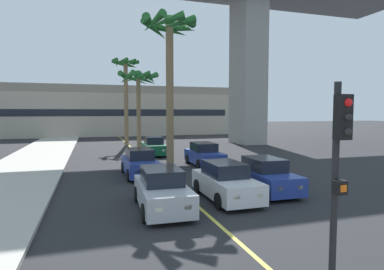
{
  "coord_description": "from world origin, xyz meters",
  "views": [
    {
      "loc": [
        -3.92,
        1.5,
        3.69
      ],
      "look_at": [
        0.0,
        14.0,
        2.75
      ],
      "focal_mm": 30.18,
      "sensor_mm": 36.0,
      "label": 1
    }
  ],
  "objects_px": {
    "car_queue_fourth": "(265,176)",
    "car_queue_fifth": "(225,182)",
    "car_queue_sixth": "(140,163)",
    "car_queue_front": "(154,147)",
    "palm_tree_mid_median": "(170,47)",
    "car_queue_third": "(162,190)",
    "palm_tree_far_median": "(139,86)",
    "traffic_light_median_near": "(338,169)",
    "car_queue_second": "(204,155)",
    "palm_tree_near_median": "(126,78)"
  },
  "relations": [
    {
      "from": "car_queue_fourth",
      "to": "car_queue_fifth",
      "type": "relative_size",
      "value": 1.01
    },
    {
      "from": "car_queue_fifth",
      "to": "car_queue_sixth",
      "type": "distance_m",
      "value": 6.65
    },
    {
      "from": "car_queue_front",
      "to": "car_queue_fourth",
      "type": "bearing_deg",
      "value": -79.6
    },
    {
      "from": "palm_tree_mid_median",
      "to": "car_queue_third",
      "type": "bearing_deg",
      "value": -107.04
    },
    {
      "from": "car_queue_sixth",
      "to": "palm_tree_far_median",
      "type": "bearing_deg",
      "value": 82.15
    },
    {
      "from": "car_queue_fourth",
      "to": "palm_tree_mid_median",
      "type": "height_order",
      "value": "palm_tree_mid_median"
    },
    {
      "from": "traffic_light_median_near",
      "to": "palm_tree_far_median",
      "type": "xyz_separation_m",
      "value": [
        -0.43,
        20.95,
        3.02
      ]
    },
    {
      "from": "car_queue_sixth",
      "to": "car_queue_third",
      "type": "bearing_deg",
      "value": -91.2
    },
    {
      "from": "traffic_light_median_near",
      "to": "palm_tree_mid_median",
      "type": "distance_m",
      "value": 13.28
    },
    {
      "from": "car_queue_front",
      "to": "car_queue_sixth",
      "type": "bearing_deg",
      "value": -105.73
    },
    {
      "from": "car_queue_second",
      "to": "car_queue_sixth",
      "type": "height_order",
      "value": "same"
    },
    {
      "from": "car_queue_fourth",
      "to": "palm_tree_near_median",
      "type": "distance_m",
      "value": 23.59
    },
    {
      "from": "car_queue_third",
      "to": "palm_tree_mid_median",
      "type": "xyz_separation_m",
      "value": [
        1.59,
        5.19,
        6.42
      ]
    },
    {
      "from": "car_queue_front",
      "to": "palm_tree_near_median",
      "type": "distance_m",
      "value": 10.65
    },
    {
      "from": "car_queue_sixth",
      "to": "palm_tree_near_median",
      "type": "xyz_separation_m",
      "value": [
        1.01,
        16.9,
        6.55
      ]
    },
    {
      "from": "car_queue_fourth",
      "to": "palm_tree_mid_median",
      "type": "relative_size",
      "value": 0.47
    },
    {
      "from": "traffic_light_median_near",
      "to": "palm_tree_mid_median",
      "type": "relative_size",
      "value": 0.48
    },
    {
      "from": "car_queue_front",
      "to": "palm_tree_near_median",
      "type": "relative_size",
      "value": 0.44
    },
    {
      "from": "car_queue_front",
      "to": "traffic_light_median_near",
      "type": "bearing_deg",
      "value": -92.64
    },
    {
      "from": "car_queue_sixth",
      "to": "palm_tree_mid_median",
      "type": "xyz_separation_m",
      "value": [
        1.45,
        -1.49,
        6.42
      ]
    },
    {
      "from": "car_queue_front",
      "to": "palm_tree_far_median",
      "type": "height_order",
      "value": "palm_tree_far_median"
    },
    {
      "from": "car_queue_second",
      "to": "car_queue_fifth",
      "type": "bearing_deg",
      "value": -103.58
    },
    {
      "from": "car_queue_front",
      "to": "palm_tree_near_median",
      "type": "bearing_deg",
      "value": 99.75
    },
    {
      "from": "car_queue_second",
      "to": "palm_tree_near_median",
      "type": "distance_m",
      "value": 16.42
    },
    {
      "from": "car_queue_front",
      "to": "car_queue_fifth",
      "type": "distance_m",
      "value": 14.69
    },
    {
      "from": "car_queue_second",
      "to": "palm_tree_far_median",
      "type": "distance_m",
      "value": 7.81
    },
    {
      "from": "car_queue_fifth",
      "to": "palm_tree_far_median",
      "type": "height_order",
      "value": "palm_tree_far_median"
    },
    {
      "from": "traffic_light_median_near",
      "to": "car_queue_front",
      "type": "bearing_deg",
      "value": 87.36
    },
    {
      "from": "car_queue_third",
      "to": "traffic_light_median_near",
      "type": "relative_size",
      "value": 0.99
    },
    {
      "from": "car_queue_fifth",
      "to": "car_queue_third",
      "type": "bearing_deg",
      "value": -167.89
    },
    {
      "from": "car_queue_front",
      "to": "palm_tree_mid_median",
      "type": "relative_size",
      "value": 0.47
    },
    {
      "from": "car_queue_second",
      "to": "car_queue_sixth",
      "type": "distance_m",
      "value": 5.28
    },
    {
      "from": "car_queue_front",
      "to": "car_queue_third",
      "type": "bearing_deg",
      "value": -99.53
    },
    {
      "from": "car_queue_front",
      "to": "car_queue_fourth",
      "type": "xyz_separation_m",
      "value": [
        2.58,
        -14.03,
        0.0
      ]
    },
    {
      "from": "car_queue_second",
      "to": "car_queue_fifth",
      "type": "height_order",
      "value": "same"
    },
    {
      "from": "car_queue_fifth",
      "to": "car_queue_sixth",
      "type": "xyz_separation_m",
      "value": [
        -2.73,
        6.06,
        0.0
      ]
    },
    {
      "from": "car_queue_fourth",
      "to": "car_queue_sixth",
      "type": "distance_m",
      "value": 7.37
    },
    {
      "from": "car_queue_fifth",
      "to": "car_queue_sixth",
      "type": "relative_size",
      "value": 0.99
    },
    {
      "from": "car_queue_second",
      "to": "car_queue_fourth",
      "type": "bearing_deg",
      "value": -88.12
    },
    {
      "from": "car_queue_second",
      "to": "car_queue_fifth",
      "type": "distance_m",
      "value": 8.61
    },
    {
      "from": "car_queue_front",
      "to": "car_queue_sixth",
      "type": "height_order",
      "value": "same"
    },
    {
      "from": "palm_tree_far_median",
      "to": "traffic_light_median_near",
      "type": "bearing_deg",
      "value": -88.83
    },
    {
      "from": "car_queue_third",
      "to": "traffic_light_median_near",
      "type": "xyz_separation_m",
      "value": [
        1.52,
        -7.33,
        1.99
      ]
    },
    {
      "from": "car_queue_fourth",
      "to": "palm_tree_far_median",
      "type": "relative_size",
      "value": 0.6
    },
    {
      "from": "car_queue_fourth",
      "to": "palm_tree_far_median",
      "type": "height_order",
      "value": "palm_tree_far_median"
    },
    {
      "from": "car_queue_fourth",
      "to": "palm_tree_far_median",
      "type": "distance_m",
      "value": 13.93
    },
    {
      "from": "car_queue_fourth",
      "to": "car_queue_fifth",
      "type": "height_order",
      "value": "same"
    },
    {
      "from": "car_queue_sixth",
      "to": "palm_tree_far_median",
      "type": "height_order",
      "value": "palm_tree_far_median"
    },
    {
      "from": "car_queue_front",
      "to": "car_queue_second",
      "type": "height_order",
      "value": "same"
    },
    {
      "from": "car_queue_third",
      "to": "palm_tree_mid_median",
      "type": "relative_size",
      "value": 0.47
    }
  ]
}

